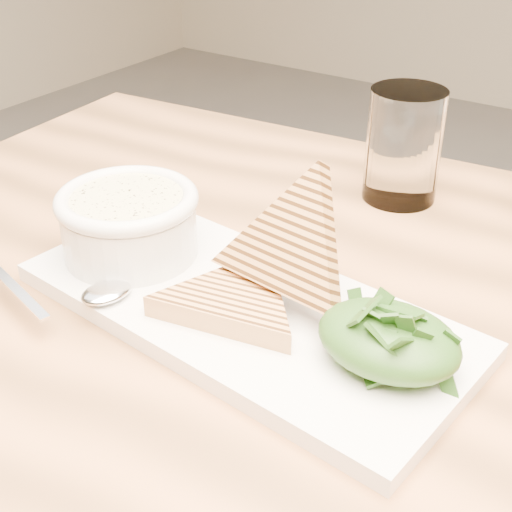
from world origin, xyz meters
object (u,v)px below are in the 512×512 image
Objects in this scene: table_top at (338,325)px; soup_bowl at (130,230)px; platter at (243,309)px; glass_near at (404,146)px.

soup_bowl is (-0.19, -0.05, 0.06)m from table_top.
platter is 3.17× the size of soup_bowl.
platter is 3.15× the size of glass_near.
platter reaches higher than table_top.
platter is (-0.06, -0.06, 0.03)m from table_top.
platter is at bearing -134.90° from table_top.
platter is 0.29m from glass_near.
platter is at bearing -3.17° from soup_bowl.
platter is 0.13m from soup_bowl.
table_top is 2.81× the size of platter.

